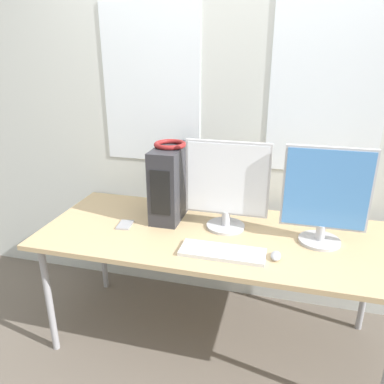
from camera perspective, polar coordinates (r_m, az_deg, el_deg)
name	(u,v)px	position (r m, az deg, el deg)	size (l,w,h in m)	color
wall_back	(234,112)	(2.47, 6.42, 12.09)	(8.00, 0.07, 2.70)	silver
desk	(215,241)	(2.17, 3.51, -7.39)	(1.99, 0.82, 0.75)	tan
pc_tower	(171,182)	(2.29, -3.25, 1.53)	(0.17, 0.39, 0.44)	#2D2D33
headphones	(170,144)	(2.22, -3.37, 7.25)	(0.19, 0.19, 0.03)	maroon
monitor_main	(227,185)	(2.11, 5.35, 1.06)	(0.47, 0.22, 0.52)	#B7B7BC
monitor_right_near	(325,196)	(2.05, 19.67, -0.58)	(0.44, 0.22, 0.53)	#B7B7BC
keyboard	(222,252)	(1.94, 4.67, -9.10)	(0.43, 0.16, 0.02)	silver
mouse	(276,256)	(1.94, 12.65, -9.46)	(0.05, 0.09, 0.03)	#B2B2B7
cell_phone	(125,225)	(2.26, -10.17, -4.95)	(0.09, 0.13, 0.01)	#99999E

